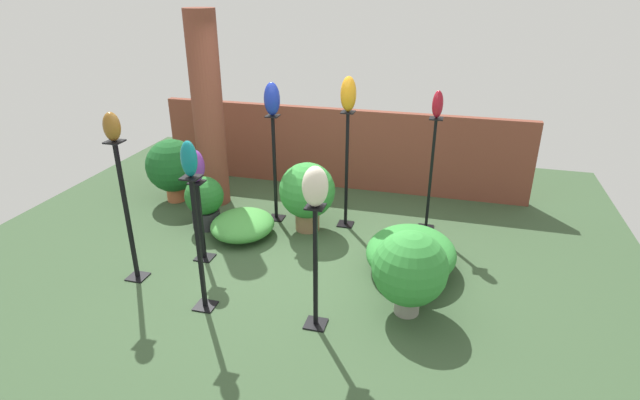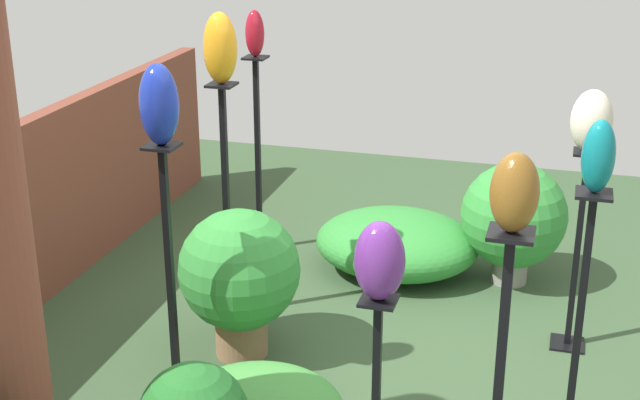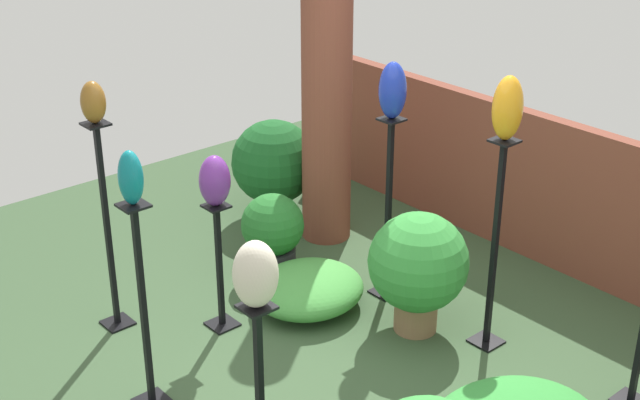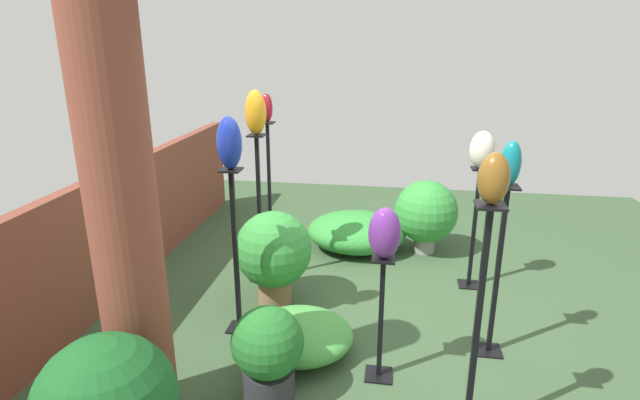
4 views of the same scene
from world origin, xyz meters
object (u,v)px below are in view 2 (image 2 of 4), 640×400
Objects in this scene: pedestal_amber at (227,212)px; art_vase_cobalt at (159,104)px; art_vase_ivory at (592,121)px; art_vase_bronze at (515,193)px; art_vase_violet at (380,261)px; potted_plant_front_left at (239,274)px; pedestal_ivory at (576,260)px; pedestal_teal at (577,342)px; art_vase_ruby at (255,33)px; pedestal_cobalt at (171,284)px; art_vase_teal at (598,156)px; pedestal_ruby at (258,164)px; potted_plant_back_center at (514,217)px; art_vase_amber at (220,48)px.

pedestal_amber is 3.70× the size of art_vase_cobalt.
art_vase_bronze is at bearing 172.54° from art_vase_ivory.
art_vase_violet is at bearing -137.61° from pedestal_amber.
art_vase_ivory is 0.39× the size of potted_plant_front_left.
pedestal_teal is (-1.13, -0.02, 0.07)m from pedestal_ivory.
potted_plant_front_left is (0.94, 1.02, -0.62)m from art_vase_violet.
pedestal_cobalt is at bearing -173.52° from art_vase_ruby.
potted_plant_front_left is (0.50, 1.88, -1.03)m from art_vase_teal.
pedestal_ruby reaches higher than potted_plant_back_center.
art_vase_teal is at bearing -114.05° from pedestal_amber.
art_vase_cobalt is at bearing 89.84° from pedestal_teal.
pedestal_cobalt is at bearing 89.84° from pedestal_teal.
art_vase_violet is at bearing 47.80° from art_vase_bronze.
art_vase_cobalt is at bearing 89.84° from art_vase_teal.
pedestal_amber is at bearing 29.17° from potted_plant_front_left.
pedestal_amber is at bearing 3.54° from pedestal_cobalt.
art_vase_ruby is at bearing 69.49° from pedestal_ivory.
art_vase_bronze reaches higher than pedestal_amber.
pedestal_teal is at bearing -114.05° from art_vase_amber.
pedestal_amber is (0.95, 2.13, 0.07)m from pedestal_teal.
art_vase_amber reaches higher than potted_plant_back_center.
art_vase_bronze reaches higher than art_vase_ivory.
potted_plant_back_center is (0.98, -1.69, -1.24)m from art_vase_amber.
pedestal_amber reaches higher than pedestal_teal.
pedestal_ruby is 4.53× the size of art_vase_ruby.
potted_plant_back_center is at bearing -91.61° from art_vase_ruby.
art_vase_violet is 1.27× the size of art_vase_bronze.
pedestal_amber is 4.20× the size of art_vase_violet.
art_vase_cobalt is (-1.12, 2.05, 1.06)m from pedestal_ivory.
potted_plant_back_center is (1.92, -1.63, -1.14)m from art_vase_cobalt.
pedestal_amber is 1.32m from art_vase_cobalt.
art_vase_cobalt is (0.45, 1.21, 0.49)m from art_vase_violet.
pedestal_teal is 3.29× the size of art_vase_amber.
pedestal_amber is 1.05m from pedestal_ruby.
pedestal_ruby is at bearing 49.15° from art_vase_teal.
pedestal_teal is at bearing -179.18° from art_vase_ivory.
art_vase_bronze is at bearing -145.73° from pedestal_ruby.
pedestal_amber is at bearing -170.87° from art_vase_ruby.
art_vase_amber is 1.30× the size of art_vase_ruby.
art_vase_ruby is 2.19m from potted_plant_back_center.
pedestal_teal is at bearing 0.00° from art_vase_teal.
art_vase_amber is at bearing -170.87° from art_vase_ruby.
potted_plant_front_left reaches higher than potted_plant_back_center.
pedestal_amber is at bearing 65.95° from pedestal_teal.
potted_plant_front_left is (-1.43, 1.44, 0.03)m from potted_plant_back_center.
pedestal_amber is 4.62× the size of art_vase_teal.
art_vase_ruby is at bearing 34.27° from art_vase_bronze.
art_vase_teal is 0.80× the size of art_vase_cobalt.
potted_plant_back_center is at bearing 12.64° from pedestal_teal.
art_vase_cobalt reaches higher than art_vase_violet.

